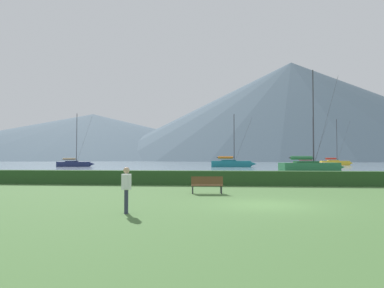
{
  "coord_description": "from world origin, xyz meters",
  "views": [
    {
      "loc": [
        -1.53,
        -15.93,
        2.0
      ],
      "look_at": [
        -9.84,
        68.08,
        5.0
      ],
      "focal_mm": 34.88,
      "sensor_mm": 36.0,
      "label": 1
    }
  ],
  "objects_px": {
    "park_bench_near_path": "(207,184)",
    "sailboat_slip_5": "(74,164)",
    "sailboat_slip_4": "(311,165)",
    "sailboat_slip_2": "(335,163)",
    "sailboat_slip_3": "(231,163)",
    "sailboat_slip_6": "(310,166)",
    "person_seated_viewer": "(126,186)"
  },
  "relations": [
    {
      "from": "park_bench_near_path",
      "to": "sailboat_slip_6",
      "type": "bearing_deg",
      "value": 63.33
    },
    {
      "from": "sailboat_slip_4",
      "to": "person_seated_viewer",
      "type": "bearing_deg",
      "value": -121.47
    },
    {
      "from": "sailboat_slip_2",
      "to": "park_bench_near_path",
      "type": "height_order",
      "value": "sailboat_slip_2"
    },
    {
      "from": "sailboat_slip_4",
      "to": "sailboat_slip_2",
      "type": "bearing_deg",
      "value": 52.64
    },
    {
      "from": "sailboat_slip_2",
      "to": "person_seated_viewer",
      "type": "distance_m",
      "value": 88.72
    },
    {
      "from": "sailboat_slip_5",
      "to": "person_seated_viewer",
      "type": "distance_m",
      "value": 69.68
    },
    {
      "from": "sailboat_slip_4",
      "to": "sailboat_slip_6",
      "type": "bearing_deg",
      "value": -115.92
    },
    {
      "from": "sailboat_slip_3",
      "to": "person_seated_viewer",
      "type": "distance_m",
      "value": 63.7
    },
    {
      "from": "sailboat_slip_3",
      "to": "sailboat_slip_4",
      "type": "bearing_deg",
      "value": -23.9
    },
    {
      "from": "sailboat_slip_2",
      "to": "park_bench_near_path",
      "type": "distance_m",
      "value": 80.92
    },
    {
      "from": "sailboat_slip_5",
      "to": "sailboat_slip_6",
      "type": "height_order",
      "value": "sailboat_slip_6"
    },
    {
      "from": "sailboat_slip_3",
      "to": "sailboat_slip_6",
      "type": "height_order",
      "value": "sailboat_slip_6"
    },
    {
      "from": "park_bench_near_path",
      "to": "person_seated_viewer",
      "type": "xyz_separation_m",
      "value": [
        -2.45,
        -7.41,
        0.44
      ]
    },
    {
      "from": "sailboat_slip_4",
      "to": "sailboat_slip_5",
      "type": "xyz_separation_m",
      "value": [
        -47.85,
        5.63,
        0.04
      ]
    },
    {
      "from": "sailboat_slip_5",
      "to": "person_seated_viewer",
      "type": "relative_size",
      "value": 6.89
    },
    {
      "from": "sailboat_slip_3",
      "to": "park_bench_near_path",
      "type": "distance_m",
      "value": 56.18
    },
    {
      "from": "sailboat_slip_4",
      "to": "person_seated_viewer",
      "type": "distance_m",
      "value": 60.67
    },
    {
      "from": "sailboat_slip_2",
      "to": "sailboat_slip_4",
      "type": "distance_m",
      "value": 28.16
    },
    {
      "from": "sailboat_slip_5",
      "to": "park_bench_near_path",
      "type": "xyz_separation_m",
      "value": [
        31.53,
        -55.91,
        -0.13
      ]
    },
    {
      "from": "sailboat_slip_5",
      "to": "park_bench_near_path",
      "type": "relative_size",
      "value": 6.42
    },
    {
      "from": "sailboat_slip_6",
      "to": "park_bench_near_path",
      "type": "xyz_separation_m",
      "value": [
        -12.31,
        -32.13,
        -0.25
      ]
    },
    {
      "from": "sailboat_slip_5",
      "to": "sailboat_slip_6",
      "type": "distance_m",
      "value": 49.87
    },
    {
      "from": "sailboat_slip_6",
      "to": "sailboat_slip_2",
      "type": "bearing_deg",
      "value": 58.46
    },
    {
      "from": "sailboat_slip_4",
      "to": "sailboat_slip_6",
      "type": "xyz_separation_m",
      "value": [
        -4.01,
        -18.15,
        0.16
      ]
    },
    {
      "from": "park_bench_near_path",
      "to": "person_seated_viewer",
      "type": "bearing_deg",
      "value": -113.99
    },
    {
      "from": "sailboat_slip_3",
      "to": "sailboat_slip_4",
      "type": "height_order",
      "value": "sailboat_slip_3"
    },
    {
      "from": "sailboat_slip_5",
      "to": "park_bench_near_path",
      "type": "bearing_deg",
      "value": -75.59
    },
    {
      "from": "sailboat_slip_2",
      "to": "person_seated_viewer",
      "type": "xyz_separation_m",
      "value": [
        -30.18,
        -83.43,
        0.3
      ]
    },
    {
      "from": "sailboat_slip_2",
      "to": "sailboat_slip_6",
      "type": "distance_m",
      "value": 46.52
    },
    {
      "from": "park_bench_near_path",
      "to": "sailboat_slip_2",
      "type": "bearing_deg",
      "value": 64.24
    },
    {
      "from": "sailboat_slip_2",
      "to": "sailboat_slip_3",
      "type": "bearing_deg",
      "value": -143.55
    },
    {
      "from": "park_bench_near_path",
      "to": "sailboat_slip_5",
      "type": "bearing_deg",
      "value": 113.7
    }
  ]
}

